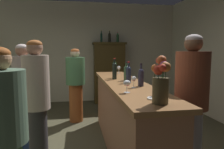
# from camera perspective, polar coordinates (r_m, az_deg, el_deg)

# --- Properties ---
(wall_back) EXTENTS (5.64, 0.12, 2.91)m
(wall_back) POSITION_cam_1_polar(r_m,az_deg,el_deg) (6.27, -7.73, 6.00)
(wall_back) COLOR #B3B096
(wall_back) RESTS_ON ground
(bar_counter) EXTENTS (0.56, 2.94, 1.06)m
(bar_counter) POSITION_cam_1_polar(r_m,az_deg,el_deg) (3.15, 3.50, -11.56)
(bar_counter) COLOR #986347
(bar_counter) RESTS_ON ground
(display_cabinet) EXTENTS (0.95, 0.45, 1.75)m
(display_cabinet) POSITION_cam_1_polar(r_m,az_deg,el_deg) (6.06, -0.79, 0.85)
(display_cabinet) COLOR #382C11
(display_cabinet) RESTS_ON ground
(wine_bottle_riesling) EXTENTS (0.08, 0.08, 0.30)m
(wine_bottle_riesling) POSITION_cam_1_polar(r_m,az_deg,el_deg) (2.21, 13.23, -2.16)
(wine_bottle_riesling) COLOR #1F2B33
(wine_bottle_riesling) RESTS_ON bar_counter
(wine_bottle_chardonnay) EXTENTS (0.07, 0.07, 0.30)m
(wine_bottle_chardonnay) POSITION_cam_1_polar(r_m,az_deg,el_deg) (2.69, 7.95, -0.53)
(wine_bottle_chardonnay) COLOR #252438
(wine_bottle_chardonnay) RESTS_ON bar_counter
(wine_bottle_rose) EXTENTS (0.08, 0.08, 0.29)m
(wine_bottle_rose) POSITION_cam_1_polar(r_m,az_deg,el_deg) (3.20, 3.95, 0.68)
(wine_bottle_rose) COLOR #2B482F
(wine_bottle_rose) RESTS_ON bar_counter
(wine_bottle_merlot) EXTENTS (0.07, 0.07, 0.30)m
(wine_bottle_merlot) POSITION_cam_1_polar(r_m,az_deg,el_deg) (2.98, 4.58, 0.26)
(wine_bottle_merlot) COLOR #1E2437
(wine_bottle_merlot) RESTS_ON bar_counter
(wine_bottle_syrah) EXTENTS (0.07, 0.07, 0.34)m
(wine_bottle_syrah) POSITION_cam_1_polar(r_m,az_deg,el_deg) (3.32, 0.69, 1.29)
(wine_bottle_syrah) COLOR black
(wine_bottle_syrah) RESTS_ON bar_counter
(wine_bottle_pinot) EXTENTS (0.07, 0.07, 0.33)m
(wine_bottle_pinot) POSITION_cam_1_polar(r_m,az_deg,el_deg) (3.48, 0.72, 1.55)
(wine_bottle_pinot) COLOR #1B3C1B
(wine_bottle_pinot) RESTS_ON bar_counter
(wine_glass_front) EXTENTS (0.07, 0.07, 0.15)m
(wine_glass_front) POSITION_cam_1_polar(r_m,az_deg,el_deg) (4.19, 1.89, 1.79)
(wine_glass_front) COLOR white
(wine_glass_front) RESTS_ON bar_counter
(wine_glass_mid) EXTENTS (0.08, 0.08, 0.14)m
(wine_glass_mid) POSITION_cam_1_polar(r_m,az_deg,el_deg) (2.26, 4.13, -2.51)
(wine_glass_mid) COLOR white
(wine_glass_mid) RESTS_ON bar_counter
(wine_glass_rear) EXTENTS (0.06, 0.06, 0.14)m
(wine_glass_rear) POSITION_cam_1_polar(r_m,az_deg,el_deg) (2.57, 6.01, -1.35)
(wine_glass_rear) COLOR white
(wine_glass_rear) RESTS_ON bar_counter
(flower_arrangement) EXTENTS (0.15, 0.16, 0.42)m
(flower_arrangement) POSITION_cam_1_polar(r_m,az_deg,el_deg) (1.82, 13.24, -1.69)
(flower_arrangement) COLOR #443B23
(flower_arrangement) RESTS_ON bar_counter
(cheese_plate) EXTENTS (0.15, 0.15, 0.01)m
(cheese_plate) POSITION_cam_1_polar(r_m,az_deg,el_deg) (2.02, 11.80, -6.43)
(cheese_plate) COLOR white
(cheese_plate) RESTS_ON bar_counter
(display_bottle_left) EXTENTS (0.06, 0.06, 0.34)m
(display_bottle_left) POSITION_cam_1_polar(r_m,az_deg,el_deg) (6.01, -2.95, 10.20)
(display_bottle_left) COLOR #143526
(display_bottle_left) RESTS_ON display_cabinet
(display_bottle_midleft) EXTENTS (0.07, 0.07, 0.34)m
(display_bottle_midleft) POSITION_cam_1_polar(r_m,az_deg,el_deg) (6.04, -0.68, 10.22)
(display_bottle_midleft) COLOR black
(display_bottle_midleft) RESTS_ON display_cabinet
(display_bottle_center) EXTENTS (0.07, 0.07, 0.29)m
(display_bottle_center) POSITION_cam_1_polar(r_m,az_deg,el_deg) (6.08, 1.56, 10.03)
(display_bottle_center) COLOR #18391D
(display_bottle_center) RESTS_ON display_cabinet
(patron_in_navy) EXTENTS (0.30, 0.30, 1.64)m
(patron_in_navy) POSITION_cam_1_polar(r_m,az_deg,el_deg) (2.61, -19.92, -7.17)
(patron_in_navy) COLOR #323032
(patron_in_navy) RESTS_ON ground
(patron_tall) EXTENTS (0.40, 0.40, 1.56)m
(patron_tall) POSITION_cam_1_polar(r_m,az_deg,el_deg) (4.47, -9.96, -2.18)
(patron_tall) COLOR brown
(patron_tall) RESTS_ON ground
(patron_by_cabinet) EXTENTS (0.31, 0.31, 1.61)m
(patron_by_cabinet) POSITION_cam_1_polar(r_m,az_deg,el_deg) (3.38, -23.00, -4.47)
(patron_by_cabinet) COLOR navy
(patron_by_cabinet) RESTS_ON ground
(patron_redhead) EXTENTS (0.38, 0.38, 1.54)m
(patron_redhead) POSITION_cam_1_polar(r_m,az_deg,el_deg) (1.93, -27.66, -14.67)
(patron_redhead) COLOR #3D6F42
(patron_redhead) RESTS_ON ground
(bartender) EXTENTS (0.38, 0.38, 1.70)m
(bartender) POSITION_cam_1_polar(r_m,az_deg,el_deg) (2.61, 20.88, -6.83)
(bartender) COLOR gray
(bartender) RESTS_ON ground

